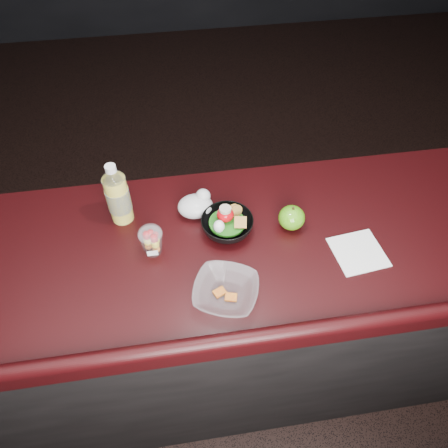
{
  "coord_description": "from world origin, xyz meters",
  "views": [
    {
      "loc": [
        -0.15,
        -0.59,
        2.16
      ],
      "look_at": [
        -0.01,
        0.32,
        1.1
      ],
      "focal_mm": 35.0,
      "sensor_mm": 36.0,
      "label": 1
    }
  ],
  "objects": [
    {
      "name": "ground",
      "position": [
        0.0,
        0.0,
        0.0
      ],
      "size": [
        8.0,
        8.0,
        0.0
      ],
      "primitive_type": "plane",
      "color": "black",
      "rests_on": "ground"
    },
    {
      "name": "room_shell",
      "position": [
        0.0,
        0.0,
        1.83
      ],
      "size": [
        8.0,
        8.0,
        8.0
      ],
      "color": "black",
      "rests_on": "ground"
    },
    {
      "name": "counter",
      "position": [
        0.0,
        0.3,
        0.51
      ],
      "size": [
        4.06,
        0.71,
        1.02
      ],
      "color": "black",
      "rests_on": "ground"
    },
    {
      "name": "lemonade_bottle",
      "position": [
        -0.34,
        0.47,
        1.12
      ],
      "size": [
        0.08,
        0.08,
        0.24
      ],
      "color": "yellow",
      "rests_on": "counter"
    },
    {
      "name": "fruit_cup",
      "position": [
        -0.24,
        0.31,
        1.08
      ],
      "size": [
        0.08,
        0.08,
        0.11
      ],
      "color": "white",
      "rests_on": "counter"
    },
    {
      "name": "green_apple",
      "position": [
        0.23,
        0.34,
        1.06
      ],
      "size": [
        0.09,
        0.09,
        0.09
      ],
      "color": "#3A7F0E",
      "rests_on": "counter"
    },
    {
      "name": "plastic_bag",
      "position": [
        -0.08,
        0.45,
        1.06
      ],
      "size": [
        0.12,
        0.1,
        0.09
      ],
      "color": "silver",
      "rests_on": "counter"
    },
    {
      "name": "snack_bowl",
      "position": [
        0.01,
        0.36,
        1.05
      ],
      "size": [
        0.2,
        0.2,
        0.1
      ],
      "rotation": [
        0.0,
        0.0,
        -0.13
      ],
      "color": "black",
      "rests_on": "counter"
    },
    {
      "name": "takeout_bowl",
      "position": [
        -0.04,
        0.1,
        1.04
      ],
      "size": [
        0.25,
        0.25,
        0.05
      ],
      "rotation": [
        0.0,
        0.0,
        -0.37
      ],
      "color": "silver",
      "rests_on": "counter"
    },
    {
      "name": "paper_napkin",
      "position": [
        0.42,
        0.2,
        1.02
      ],
      "size": [
        0.18,
        0.18,
        0.0
      ],
      "primitive_type": "cube",
      "rotation": [
        0.0,
        0.0,
        0.11
      ],
      "color": "white",
      "rests_on": "counter"
    }
  ]
}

